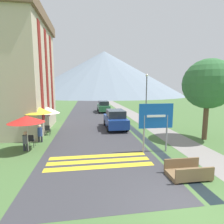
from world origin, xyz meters
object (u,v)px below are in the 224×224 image
parked_car_near (115,119)px  tree_by_path (208,84)px  person_seated_far (40,133)px  streetlamp (146,94)px  cafe_umbrella_rear_white (48,110)px  cafe_chair_far_right (47,129)px  cafe_chair_far_left (40,129)px  parked_car_far (103,106)px  footbridge (188,172)px  cafe_chair_near_left (31,140)px  road_sign (156,120)px  hotel_building (14,69)px  cafe_umbrella_front_red (26,119)px  cafe_umbrella_middle_yellow (37,110)px  person_seated_near (25,140)px

parked_car_near → tree_by_path: size_ratio=0.73×
person_seated_far → streetlamp: streetlamp is taller
streetlamp → cafe_umbrella_rear_white: bearing=-163.0°
tree_by_path → cafe_umbrella_rear_white: bearing=161.6°
parked_car_near → cafe_umbrella_rear_white: (-6.08, -0.47, 1.05)m
cafe_chair_far_right → cafe_chair_far_left: same height
parked_car_far → cafe_umbrella_rear_white: bearing=-116.2°
parked_car_near → footbridge: bearing=-80.6°
cafe_chair_far_right → streetlamp: size_ratio=0.16×
streetlamp → cafe_chair_near_left: bearing=-145.4°
cafe_chair_near_left → person_seated_far: size_ratio=0.66×
road_sign → hotel_building: bearing=145.9°
cafe_chair_far_right → tree_by_path: size_ratio=0.14×
hotel_building → person_seated_far: bearing=-53.6°
road_sign → person_seated_far: road_sign is taller
cafe_umbrella_front_red → person_seated_far: (0.28, 1.78, -1.30)m
cafe_chair_far_left → person_seated_far: size_ratio=0.66×
cafe_umbrella_middle_yellow → person_seated_far: 1.79m
hotel_building → cafe_umbrella_middle_yellow: size_ratio=4.11×
streetlamp → cafe_chair_far_right: bearing=-156.9°
cafe_chair_far_right → person_seated_near: bearing=-86.0°
parked_car_far → cafe_chair_near_left: size_ratio=5.39×
road_sign → cafe_umbrella_front_red: (-7.71, 1.25, 0.03)m
road_sign → parked_car_near: bearing=101.9°
streetlamp → person_seated_far: bearing=-148.7°
cafe_chair_far_right → person_seated_near: person_seated_near is taller
parked_car_near → streetlamp: streetlamp is taller
person_seated_near → tree_by_path: bearing=3.0°
cafe_umbrella_front_red → parked_car_far: bearing=69.8°
cafe_umbrella_rear_white → cafe_chair_far_right: bearing=-83.7°
cafe_umbrella_middle_yellow → cafe_chair_near_left: bearing=-90.2°
person_seated_far → tree_by_path: bearing=-4.8°
cafe_umbrella_front_red → cafe_umbrella_middle_yellow: (-0.04, 2.65, 0.24)m
cafe_chair_far_left → cafe_umbrella_middle_yellow: (0.19, -1.19, 1.73)m
cafe_chair_near_left → cafe_umbrella_rear_white: cafe_umbrella_rear_white is taller
cafe_chair_far_left → tree_by_path: tree_by_path is taller
parked_car_far → cafe_umbrella_middle_yellow: (-6.38, -14.54, 1.34)m
cafe_umbrella_front_red → streetlamp: 13.02m
road_sign → footbridge: size_ratio=1.75×
cafe_chair_far_left → footbridge: bearing=-18.8°
cafe_chair_far_right → hotel_building: bearing=158.2°
person_seated_near → road_sign: bearing=-9.7°
footbridge → cafe_umbrella_rear_white: 12.10m
cafe_chair_far_right → cafe_chair_near_left: 2.95m
hotel_building → parked_car_far: size_ratio=2.24×
parked_car_near → streetlamp: 5.26m
cafe_umbrella_front_red → person_seated_near: 1.35m
cafe_umbrella_front_red → person_seated_far: bearing=81.2°
cafe_umbrella_middle_yellow → person_seated_near: cafe_umbrella_middle_yellow is taller
road_sign → cafe_chair_near_left: (-7.75, 2.00, -1.47)m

